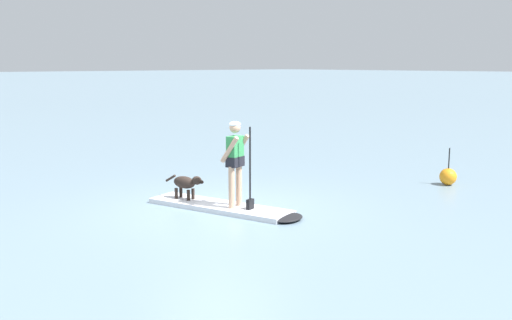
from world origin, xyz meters
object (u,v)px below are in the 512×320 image
at_px(paddleboard, 229,208).
at_px(dog, 186,183).
at_px(person_paddler, 236,158).
at_px(marker_buoy, 448,177).

bearing_deg(paddleboard, dog, -163.83).
height_order(paddleboard, person_paddler, person_paddler).
distance_m(dog, marker_buoy, 6.43).
distance_m(person_paddler, dog, 1.42).
bearing_deg(person_paddler, marker_buoy, 74.95).
height_order(paddleboard, marker_buoy, marker_buoy).
height_order(person_paddler, marker_buoy, person_paddler).
relative_size(person_paddler, dog, 1.73).
height_order(dog, marker_buoy, marker_buoy).
bearing_deg(dog, marker_buoy, 65.29).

